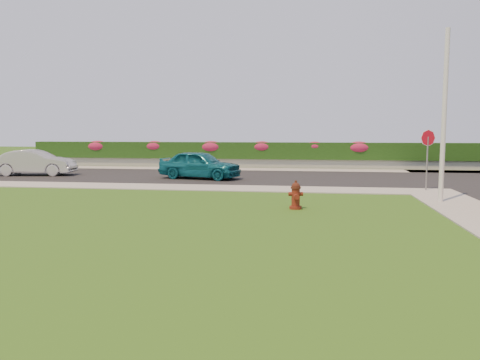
% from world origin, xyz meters
% --- Properties ---
extents(ground, '(120.00, 120.00, 0.00)m').
position_xyz_m(ground, '(0.00, 0.00, 0.00)').
color(ground, black).
rests_on(ground, ground).
extents(street_far, '(26.00, 8.00, 0.04)m').
position_xyz_m(street_far, '(-5.00, 14.00, 0.02)').
color(street_far, black).
rests_on(street_far, ground).
extents(sidewalk_far, '(24.00, 2.00, 0.04)m').
position_xyz_m(sidewalk_far, '(-6.00, 9.00, 0.02)').
color(sidewalk_far, gray).
rests_on(sidewalk_far, ground).
extents(curb_corner, '(2.00, 2.00, 0.04)m').
position_xyz_m(curb_corner, '(7.00, 9.00, 0.02)').
color(curb_corner, gray).
rests_on(curb_corner, ground).
extents(sidewalk_beyond, '(34.00, 2.00, 0.04)m').
position_xyz_m(sidewalk_beyond, '(-1.00, 19.00, 0.02)').
color(sidewalk_beyond, gray).
rests_on(sidewalk_beyond, ground).
extents(retaining_wall, '(34.00, 0.40, 0.60)m').
position_xyz_m(retaining_wall, '(-1.00, 20.50, 0.30)').
color(retaining_wall, gray).
rests_on(retaining_wall, ground).
extents(hedge, '(32.00, 0.90, 1.10)m').
position_xyz_m(hedge, '(-1.00, 20.60, 1.15)').
color(hedge, black).
rests_on(hedge, retaining_wall).
extents(fire_hydrant, '(0.46, 0.44, 0.89)m').
position_xyz_m(fire_hydrant, '(1.79, 4.13, 0.42)').
color(fire_hydrant, '#52130C').
rests_on(fire_hydrant, ground).
extents(sedan_teal, '(4.43, 2.59, 1.42)m').
position_xyz_m(sedan_teal, '(-3.29, 12.58, 0.75)').
color(sedan_teal, '#0D5564').
rests_on(sedan_teal, street_far).
extents(sedan_silver, '(4.37, 2.10, 1.38)m').
position_xyz_m(sedan_silver, '(-12.58, 13.05, 0.73)').
color(sedan_silver, '#ACAEB4').
rests_on(sedan_silver, street_far).
extents(utility_pole, '(0.16, 0.16, 5.78)m').
position_xyz_m(utility_pole, '(6.60, 6.18, 2.89)').
color(utility_pole, silver).
rests_on(utility_pole, ground).
extents(stop_sign, '(0.63, 0.29, 2.49)m').
position_xyz_m(stop_sign, '(6.88, 9.40, 1.84)').
color(stop_sign, slate).
rests_on(stop_sign, ground).
extents(flower_clump_a, '(1.53, 0.99, 0.77)m').
position_xyz_m(flower_clump_a, '(-12.51, 20.50, 1.40)').
color(flower_clump_a, '#B61F49').
rests_on(flower_clump_a, hedge).
extents(flower_clump_b, '(1.43, 0.92, 0.71)m').
position_xyz_m(flower_clump_b, '(-8.37, 20.50, 1.42)').
color(flower_clump_b, '#B61F49').
rests_on(flower_clump_b, hedge).
extents(flower_clump_c, '(1.57, 1.01, 0.78)m').
position_xyz_m(flower_clump_c, '(-4.39, 20.50, 1.39)').
color(flower_clump_c, '#B61F49').
rests_on(flower_clump_c, hedge).
extents(flower_clump_d, '(1.45, 0.93, 0.73)m').
position_xyz_m(flower_clump_d, '(-0.98, 20.50, 1.41)').
color(flower_clump_d, '#B61F49').
rests_on(flower_clump_d, hedge).
extents(flower_clump_e, '(1.19, 0.77, 0.60)m').
position_xyz_m(flower_clump_e, '(2.48, 20.50, 1.46)').
color(flower_clump_e, '#B61F49').
rests_on(flower_clump_e, hedge).
extents(flower_clump_f, '(1.56, 1.01, 0.78)m').
position_xyz_m(flower_clump_f, '(5.27, 20.50, 1.39)').
color(flower_clump_f, '#B61F49').
rests_on(flower_clump_f, hedge).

